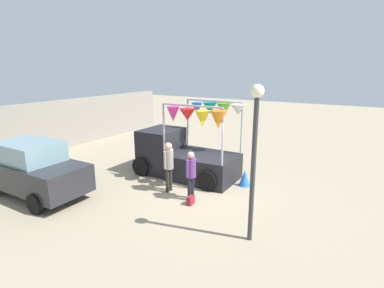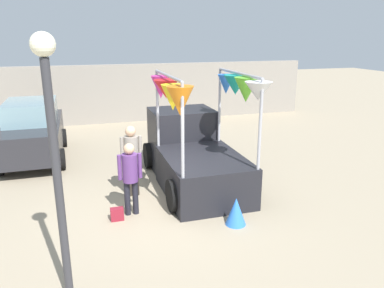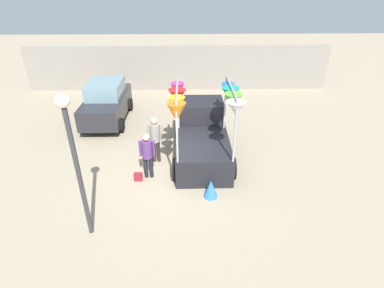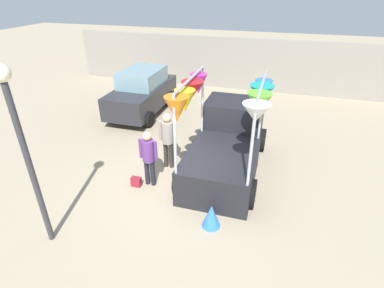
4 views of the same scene
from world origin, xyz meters
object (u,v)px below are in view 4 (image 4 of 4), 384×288
Objects in this scene: handbag at (136,182)px; person_vendor at (168,135)px; person_customer at (148,154)px; street_lamp at (21,138)px; folded_kite_bundle_azure at (211,216)px; vendor_truck at (228,140)px; parked_car at (142,92)px.

person_vendor is at bearing 66.40° from handbag.
person_customer is 0.42× the size of street_lamp.
person_customer is at bearing 151.19° from folded_kite_bundle_azure.
handbag is (-0.53, -1.21, -0.95)m from person_vendor.
person_vendor is at bearing 79.94° from person_customer.
parked_car is (-4.31, 3.27, -0.01)m from vendor_truck.
person_customer is 2.44m from folded_kite_bundle_azure.
handbag is at bearing -113.60° from person_vendor.
person_customer is 2.76× the size of folded_kite_bundle_azure.
handbag is (-0.35, -0.20, -0.86)m from person_customer.
person_customer is 1.03m from person_vendor.
vendor_truck reaches higher than person_vendor.
parked_car is at bearing 98.55° from street_lamp.
street_lamp reaches higher than person_vendor.
parked_car is 5.47m from handbag.
person_vendor is 2.98× the size of folded_kite_bundle_azure.
person_vendor is (2.60, -3.79, 0.15)m from parked_car.
street_lamp is at bearing -81.45° from parked_car.
vendor_truck is 1.79m from person_vendor.
street_lamp reaches higher than folded_kite_bundle_azure.
vendor_truck is 1.04× the size of parked_car.
street_lamp is at bearing -117.35° from person_customer.
parked_car reaches higher than handbag.
person_customer is 0.95m from handbag.
parked_car is 2.42× the size of person_customer.
parked_car is 14.29× the size of handbag.
person_vendor is at bearing -55.55° from parked_car.
street_lamp is at bearing -112.81° from person_vendor.
folded_kite_bundle_azure is (3.36, 1.42, -2.27)m from street_lamp.
person_customer is 5.91× the size of handbag.
person_vendor is at bearing 67.19° from street_lamp.
vendor_truck is 14.92× the size of handbag.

